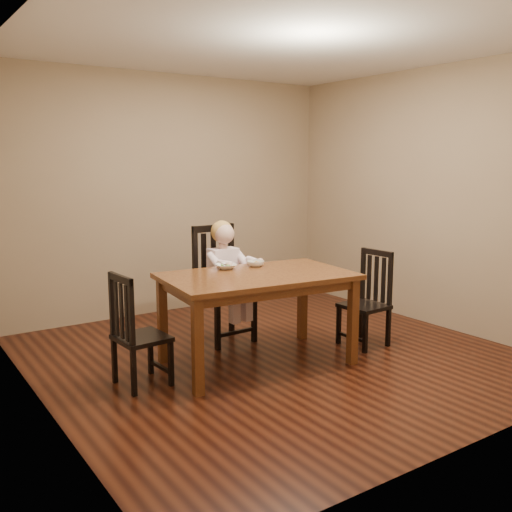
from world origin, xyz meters
TOP-DOWN VIEW (x-y plane):
  - room at (0.00, 0.00)m, footprint 4.01×4.01m
  - dining_table at (-0.23, -0.06)m, footprint 1.67×1.11m
  - chair_child at (-0.14, 0.69)m, footprint 0.50×0.48m
  - chair_left at (-1.30, 0.04)m, footprint 0.40×0.41m
  - chair_right at (0.92, -0.22)m, footprint 0.39×0.41m
  - toddler at (-0.14, 0.64)m, footprint 0.38×0.47m
  - bowl_peas at (-0.34, 0.28)m, footprint 0.24×0.24m
  - bowl_veg at (-0.06, 0.23)m, footprint 0.17×0.17m
  - fork at (-0.38, 0.26)m, footprint 0.05×0.11m

SIDE VIEW (x-z plane):
  - chair_left at x=-1.30m, z-range -0.02..0.88m
  - chair_right at x=0.92m, z-range -0.02..0.89m
  - chair_child at x=-0.14m, z-range -0.02..1.10m
  - dining_table at x=-0.23m, z-range 0.30..1.09m
  - toddler at x=-0.14m, z-range 0.39..1.02m
  - bowl_peas at x=-0.34m, z-range 0.79..0.84m
  - bowl_veg at x=-0.06m, z-range 0.79..0.84m
  - fork at x=-0.38m, z-range 0.81..0.86m
  - room at x=0.00m, z-range 0.00..2.71m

